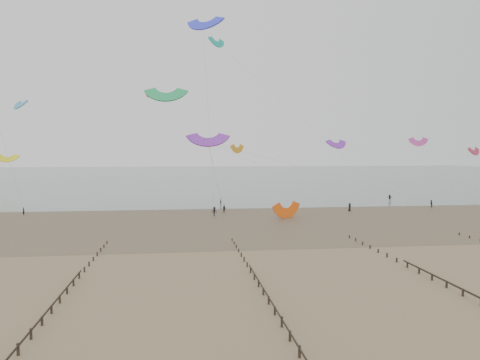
% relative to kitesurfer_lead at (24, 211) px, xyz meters
% --- Properties ---
extents(ground, '(500.00, 500.00, 0.00)m').
position_rel_kitesurfer_lead_xyz_m(ground, '(35.83, -45.08, -0.80)').
color(ground, brown).
rests_on(ground, ground).
extents(sea_and_shore, '(500.00, 665.00, 0.03)m').
position_rel_kitesurfer_lead_xyz_m(sea_and_shore, '(31.75, -10.67, -0.79)').
color(sea_and_shore, '#475654').
rests_on(sea_and_shore, ground).
extents(groynes, '(72.16, 50.16, 1.00)m').
position_rel_kitesurfer_lead_xyz_m(groynes, '(39.83, -64.12, -0.33)').
color(groynes, black).
rests_on(groynes, ground).
extents(kitesurfer_lead, '(0.69, 0.68, 1.60)m').
position_rel_kitesurfer_lead_xyz_m(kitesurfer_lead, '(0.00, 0.00, 0.00)').
color(kitesurfer_lead, black).
rests_on(kitesurfer_lead, ground).
extents(kitesurfers, '(131.67, 24.65, 1.89)m').
position_rel_kitesurfer_lead_xyz_m(kitesurfers, '(52.89, 3.07, 0.06)').
color(kitesurfers, black).
rests_on(kitesurfers, ground).
extents(grounded_kite, '(7.86, 7.43, 3.43)m').
position_rel_kitesurfer_lead_xyz_m(grounded_kite, '(53.23, -10.75, -0.80)').
color(grounded_kite, '#FF5B10').
rests_on(grounded_kite, ground).
extents(kites_airborne, '(232.13, 122.33, 38.13)m').
position_rel_kitesurfer_lead_xyz_m(kites_airborne, '(13.90, 47.12, 20.41)').
color(kites_airborne, orange).
rests_on(kites_airborne, ground).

